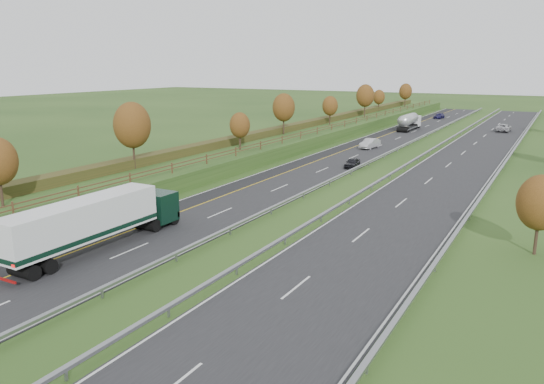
{
  "coord_description": "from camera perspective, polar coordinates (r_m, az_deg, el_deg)",
  "views": [
    {
      "loc": [
        28.92,
        -16.89,
        13.67
      ],
      "look_at": [
        5.83,
        24.89,
        2.2
      ],
      "focal_mm": 35.0,
      "sensor_mm": 36.0,
      "label": 1
    }
  ],
  "objects": [
    {
      "name": "car_small_far",
      "position": [
        146.28,
        17.54,
        7.8
      ],
      "size": [
        2.32,
        4.64,
        1.29
      ],
      "primitive_type": "imported",
      "rotation": [
        0.0,
        0.0,
        -0.12
      ],
      "color": "#181543",
      "rests_on": "near_carriageway"
    },
    {
      "name": "median_barrier_far",
      "position": [
        80.06,
        15.49,
        3.63
      ],
      "size": [
        0.32,
        200.0,
        0.71
      ],
      "color": "gray",
      "rests_on": "ground"
    },
    {
      "name": "lane_markings",
      "position": [
        81.15,
        12.43,
        3.53
      ],
      "size": [
        26.75,
        200.0,
        0.01
      ],
      "color": "silver",
      "rests_on": "near_carriageway"
    },
    {
      "name": "hedge_left",
      "position": [
        89.24,
        -0.8,
        6.35
      ],
      "size": [
        2.2,
        180.0,
        1.1
      ],
      "primitive_type": "cube",
      "color": "#323716",
      "rests_on": "embankment_left"
    },
    {
      "name": "trees_left",
      "position": [
        84.77,
        -0.55,
        8.57
      ],
      "size": [
        6.64,
        164.3,
        7.66
      ],
      "color": "#2D2116",
      "rests_on": "embankment_left"
    },
    {
      "name": "ground",
      "position": [
        76.11,
        12.51,
        2.84
      ],
      "size": [
        400.0,
        400.0,
        0.0
      ],
      "primitive_type": "plane",
      "color": "#284518",
      "rests_on": "ground"
    },
    {
      "name": "far_carriageway",
      "position": [
        79.07,
        19.47,
        2.79
      ],
      "size": [
        10.5,
        200.0,
        0.04
      ],
      "primitive_type": "cube",
      "color": "black",
      "rests_on": "ground"
    },
    {
      "name": "hard_shoulder",
      "position": [
        84.65,
        5.85,
        4.16
      ],
      "size": [
        3.0,
        200.0,
        0.04
      ],
      "primitive_type": "cube",
      "color": "black",
      "rests_on": "ground"
    },
    {
      "name": "road_tanker",
      "position": [
        118.57,
        14.55,
        7.37
      ],
      "size": [
        2.4,
        11.22,
        3.46
      ],
      "color": "silver",
      "rests_on": "near_carriageway"
    },
    {
      "name": "car_oncoming",
      "position": [
        122.16,
        23.65,
        6.36
      ],
      "size": [
        2.75,
        5.83,
        1.61
      ],
      "primitive_type": "imported",
      "rotation": [
        0.0,
        0.0,
        3.13
      ],
      "color": "#B7B6BB",
      "rests_on": "far_carriageway"
    },
    {
      "name": "outer_barrier_far",
      "position": [
        78.27,
        23.68,
        2.77
      ],
      "size": [
        0.32,
        200.0,
        0.71
      ],
      "color": "gray",
      "rests_on": "ground"
    },
    {
      "name": "box_lorry",
      "position": [
        41.78,
        -18.53,
        -2.95
      ],
      "size": [
        2.58,
        16.28,
        4.06
      ],
      "color": "black",
      "rests_on": "near_carriageway"
    },
    {
      "name": "near_carriageway",
      "position": [
        83.27,
        8.22,
        3.94
      ],
      "size": [
        10.5,
        200.0,
        0.04
      ],
      "primitive_type": "cube",
      "color": "black",
      "rests_on": "ground"
    },
    {
      "name": "embankment_left",
      "position": [
        88.48,
        0.33,
        5.28
      ],
      "size": [
        12.0,
        200.0,
        2.0
      ],
      "primitive_type": "cube",
      "color": "#284518",
      "rests_on": "ground"
    },
    {
      "name": "fence_left",
      "position": [
        85.84,
        2.85,
        6.17
      ],
      "size": [
        0.12,
        189.06,
        1.2
      ],
      "color": "#422B19",
      "rests_on": "embankment_left"
    },
    {
      "name": "car_silver_mid",
      "position": [
        90.7,
        10.48,
        5.17
      ],
      "size": [
        2.36,
        5.14,
        1.63
      ],
      "primitive_type": "imported",
      "rotation": [
        0.0,
        0.0,
        -0.13
      ],
      "color": "#ABAAAF",
      "rests_on": "near_carriageway"
    },
    {
      "name": "median_barrier_near",
      "position": [
        81.37,
        12.0,
        3.98
      ],
      "size": [
        0.32,
        200.0,
        0.71
      ],
      "color": "gray",
      "rests_on": "ground"
    },
    {
      "name": "car_dark_near",
      "position": [
        73.1,
        8.63,
        3.13
      ],
      "size": [
        1.84,
        3.91,
        1.29
      ],
      "primitive_type": "imported",
      "rotation": [
        0.0,
        0.0,
        0.08
      ],
      "color": "black",
      "rests_on": "near_carriageway"
    }
  ]
}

